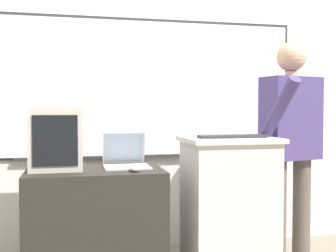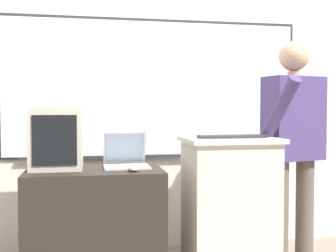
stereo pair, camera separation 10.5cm
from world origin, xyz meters
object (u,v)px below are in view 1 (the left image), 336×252
side_desk (95,229)px  laptop (125,156)px  computer_mouse_by_laptop (135,169)px  person_presenter (291,138)px  crt_monitor (57,138)px  wireless_keyboard (232,136)px  lectern_podium (229,209)px

side_desk → laptop: (0.21, 0.08, 0.46)m
laptop → computer_mouse_by_laptop: bearing=-84.3°
person_presenter → crt_monitor: person_presenter is taller
wireless_keyboard → computer_mouse_by_laptop: 0.68m
laptop → wireless_keyboard: size_ratio=0.72×
crt_monitor → person_presenter: bearing=-0.4°
side_desk → laptop: size_ratio=2.69×
computer_mouse_by_laptop → laptop: bearing=95.7°
side_desk → person_presenter: 1.52m
wireless_keyboard → laptop: bearing=162.5°
person_presenter → computer_mouse_by_laptop: size_ratio=16.45×
lectern_podium → side_desk: lectern_podium is taller
person_presenter → computer_mouse_by_laptop: bearing=178.7°
side_desk → computer_mouse_by_laptop: bearing=-36.9°
side_desk → computer_mouse_by_laptop: size_ratio=8.55×
person_presenter → wireless_keyboard: person_presenter is taller
person_presenter → computer_mouse_by_laptop: person_presenter is taller
person_presenter → lectern_podium: bearing=-179.2°
side_desk → person_presenter: (1.41, 0.06, 0.56)m
side_desk → wireless_keyboard: (0.88, -0.13, 0.59)m
lectern_podium → side_desk: bearing=175.7°
side_desk → person_presenter: bearing=2.3°
person_presenter → computer_mouse_by_laptop: (-1.18, -0.23, -0.16)m
lectern_podium → wireless_keyboard: size_ratio=2.18×
person_presenter → side_desk: bearing=169.9°
computer_mouse_by_laptop → wireless_keyboard: bearing=4.0°
side_desk → computer_mouse_by_laptop: 0.50m
person_presenter → laptop: (-1.20, 0.03, -0.11)m
computer_mouse_by_laptop → lectern_podium: bearing=9.4°
side_desk → person_presenter: person_presenter is taller
laptop → side_desk: bearing=-158.0°
lectern_podium → wireless_keyboard: bearing=-94.5°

